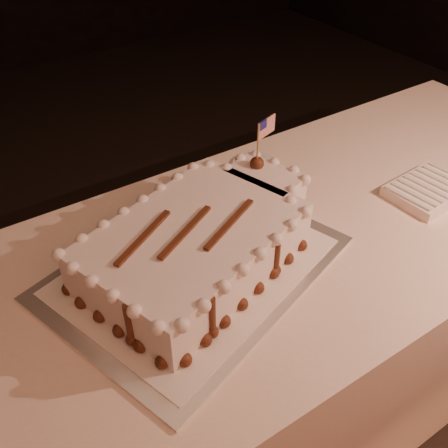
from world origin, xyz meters
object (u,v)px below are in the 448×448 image
banquet_table (236,350)px  cake_board (195,267)px  sheet_cake (203,239)px  side_plate (255,165)px  napkin_stack (428,190)px

banquet_table → cake_board: bearing=173.7°
banquet_table → cake_board: (-0.11, 0.01, 0.38)m
banquet_table → sheet_cake: sheet_cake is taller
cake_board → side_plate: side_plate is taller
cake_board → sheet_cake: (0.03, 0.01, 0.06)m
cake_board → side_plate: (0.37, 0.27, 0.00)m
sheet_cake → side_plate: size_ratio=4.61×
cake_board → sheet_cake: bearing=0.4°
banquet_table → sheet_cake: bearing=164.1°
banquet_table → napkin_stack: napkin_stack is taller
banquet_table → cake_board: 0.40m
sheet_cake → napkin_stack: 0.66m
cake_board → napkin_stack: napkin_stack is taller
cake_board → sheet_cake: size_ratio=1.01×
banquet_table → side_plate: (0.26, 0.28, 0.38)m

